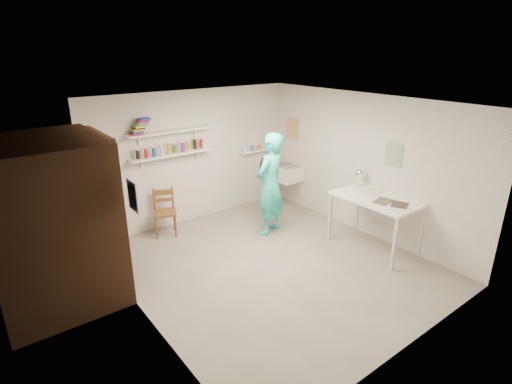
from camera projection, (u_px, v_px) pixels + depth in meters
floor at (272, 265)px, 6.04m from camera, size 4.00×4.50×0.02m
ceiling at (275, 103)px, 5.20m from camera, size 4.00×4.50×0.02m
wall_back at (194, 156)px, 7.30m from camera, size 4.00×0.02×2.40m
wall_front at (420, 252)px, 3.93m from camera, size 4.00×0.02×2.40m
wall_left at (135, 227)px, 4.47m from camera, size 0.02×4.50×2.40m
wall_right at (364, 165)px, 6.76m from camera, size 0.02×4.50×2.40m
doorway_recess at (109, 213)px, 5.34m from camera, size 0.02×0.90×2.00m
corridor_box at (50, 223)px, 4.91m from camera, size 1.40×1.50×2.10m
door_lintel at (99, 136)px, 4.99m from camera, size 0.06×1.05×0.10m
door_jamb_near at (123, 226)px, 4.97m from camera, size 0.06×0.10×2.00m
door_jamb_far at (98, 202)px, 5.72m from camera, size 0.06×0.10×2.00m
shelf_lower at (172, 154)px, 6.87m from camera, size 1.50×0.22×0.03m
shelf_upper at (170, 131)px, 6.73m from camera, size 1.50×0.22×0.03m
ledge_shelf at (256, 151)px, 8.03m from camera, size 0.70×0.14×0.03m
poster_left at (132, 196)px, 4.40m from camera, size 0.01×0.28×0.36m
poster_right_a at (292, 129)px, 7.97m from camera, size 0.01×0.34×0.42m
poster_right_b at (394, 155)px, 6.24m from camera, size 0.01×0.30×0.38m
belfast_sink at (286, 172)px, 8.06m from camera, size 0.48×0.60×0.30m
man at (270, 184)px, 6.78m from camera, size 0.75×0.61×1.78m
wall_clock at (266, 164)px, 6.87m from camera, size 0.32×0.13×0.32m
wooden_chair at (165, 213)px, 6.86m from camera, size 0.49×0.48×0.81m
work_table at (374, 223)px, 6.39m from camera, size 0.79×1.32×0.88m
desk_lamp at (360, 173)px, 6.68m from camera, size 0.16×0.16×0.16m
spray_cans at (172, 149)px, 6.84m from camera, size 1.32×0.06×0.17m
book_stack at (140, 127)px, 6.39m from camera, size 0.34×0.14×0.25m
ledge_pots at (256, 148)px, 8.01m from camera, size 0.48×0.07×0.09m
papers at (377, 197)px, 6.23m from camera, size 0.30×0.22×0.02m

